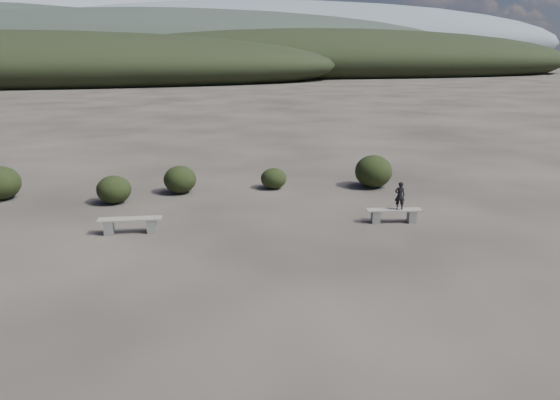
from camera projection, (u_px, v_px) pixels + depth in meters
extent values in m
plane|color=#2A2520|center=(297.00, 282.00, 13.17)|extent=(1200.00, 1200.00, 0.00)
cube|color=gray|center=(109.00, 227.00, 16.58)|extent=(0.29, 0.39, 0.42)
cube|color=gray|center=(152.00, 226.00, 16.74)|extent=(0.29, 0.39, 0.42)
cube|color=gray|center=(130.00, 219.00, 16.59)|extent=(1.94, 0.55, 0.05)
cube|color=gray|center=(375.00, 217.00, 17.68)|extent=(0.31, 0.38, 0.40)
cube|color=gray|center=(412.00, 216.00, 17.72)|extent=(0.31, 0.38, 0.40)
cube|color=gray|center=(394.00, 210.00, 17.64)|extent=(1.82, 0.68, 0.05)
imported|color=black|center=(400.00, 196.00, 17.52)|extent=(0.37, 0.29, 0.91)
ellipsoid|color=black|center=(114.00, 189.00, 19.87)|extent=(1.25, 1.25, 1.02)
ellipsoid|color=black|center=(180.00, 179.00, 21.28)|extent=(1.26, 1.26, 1.08)
ellipsoid|color=black|center=(274.00, 178.00, 22.00)|extent=(1.04, 1.04, 0.83)
ellipsoid|color=black|center=(373.00, 171.00, 22.16)|extent=(1.51, 1.51, 1.32)
ellipsoid|color=black|center=(0.00, 183.00, 20.35)|extent=(1.49, 1.49, 1.26)
ellipsoid|color=black|center=(25.00, 67.00, 92.10)|extent=(110.00, 40.00, 12.00)
ellipsoid|color=black|center=(329.00, 61.00, 123.16)|extent=(120.00, 44.00, 14.00)
ellipsoid|color=#2A342A|center=(167.00, 50.00, 162.47)|extent=(190.00, 64.00, 24.00)
ellipsoid|color=slate|center=(289.00, 42.00, 307.56)|extent=(340.00, 110.00, 44.00)
ellipsoid|color=gray|center=(117.00, 40.00, 380.49)|extent=(460.00, 140.00, 56.00)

